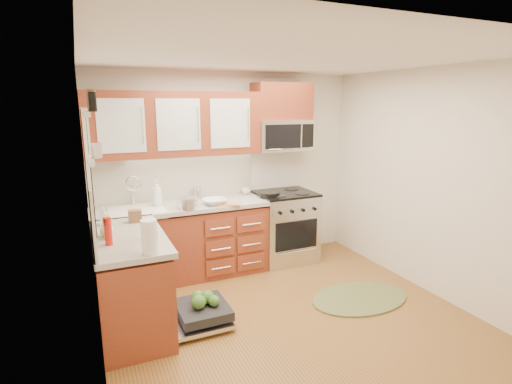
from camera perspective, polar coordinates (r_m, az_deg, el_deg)
name	(u,v)px	position (r m, az deg, el deg)	size (l,w,h in m)	color
floor	(291,320)	(4.20, 5.00, -17.73)	(3.50, 3.50, 0.00)	brown
ceiling	(296,57)	(3.64, 5.79, 18.58)	(3.50, 3.50, 0.00)	white
wall_back	(229,170)	(5.29, -3.89, 3.16)	(3.50, 0.04, 2.50)	silver
wall_front	(452,268)	(2.43, 26.15, -9.71)	(3.50, 0.04, 2.50)	silver
wall_left	(91,220)	(3.28, -22.53, -3.74)	(0.04, 3.50, 2.50)	silver
wall_right	(432,183)	(4.81, 23.90, 1.14)	(0.04, 3.50, 2.50)	silver
base_cabinet_back	(183,244)	(5.02, -10.41, -7.29)	(2.05, 0.60, 0.85)	maroon
base_cabinet_left	(131,285)	(4.07, -17.44, -12.59)	(0.60, 1.25, 0.85)	maroon
countertop_back	(181,207)	(4.87, -10.61, -2.07)	(2.07, 0.64, 0.05)	#BBB3AB
countertop_left	(128,238)	(3.90, -17.76, -6.23)	(0.64, 1.27, 0.05)	#BBB3AB
backsplash_back	(175,177)	(5.09, -11.52, 2.09)	(2.05, 0.02, 0.57)	#BAB6A7
backsplash_left	(91,209)	(3.80, -22.49, -2.21)	(0.02, 1.25, 0.57)	#BAB6A7
upper_cabinets	(175,124)	(4.86, -11.45, 9.51)	(2.05, 0.35, 0.75)	maroon
cabinet_over_mw	(282,101)	(5.33, 3.69, 12.79)	(0.76, 0.35, 0.47)	maroon
range	(285,226)	(5.46, 4.15, -4.92)	(0.76, 0.64, 0.95)	silver
microwave	(282,135)	(5.33, 3.75, 8.10)	(0.76, 0.38, 0.40)	silver
sink	(137,220)	(4.79, -16.62, -3.87)	(0.62, 0.50, 0.26)	white
dishwasher	(199,314)	(4.11, -8.19, -16.93)	(0.70, 0.60, 0.20)	silver
window	(88,171)	(3.70, -22.92, 2.80)	(0.03, 1.05, 1.05)	white
window_blind	(87,132)	(3.67, -22.97, 7.91)	(0.02, 0.96, 0.40)	white
shelf_upper	(86,114)	(2.81, -23.07, 10.24)	(0.04, 0.40, 0.03)	white
shelf_lower	(91,160)	(2.83, -22.55, 4.18)	(0.04, 0.40, 0.03)	white
rug	(360,298)	(4.71, 14.60, -14.43)	(1.14, 0.74, 0.02)	#636C3E
skillet	(269,194)	(5.13, 1.94, -0.26)	(0.27, 0.27, 0.05)	black
stock_pot	(187,203)	(4.65, -9.79, -1.57)	(0.22, 0.22, 0.13)	silver
cutting_board	(228,204)	(4.80, -3.97, -1.67)	(0.29, 0.19, 0.02)	tan
canister	(197,193)	(5.11, -8.41, -0.13)	(0.10, 0.10, 0.15)	silver
paper_towel_roll	(149,237)	(3.34, -14.98, -6.19)	(0.13, 0.13, 0.28)	white
mustard_bottle	(107,228)	(3.81, -20.53, -4.78)	(0.07, 0.07, 0.21)	yellow
red_bottle	(108,231)	(3.65, -20.37, -5.31)	(0.06, 0.06, 0.24)	red
wooden_box	(135,216)	(4.26, -16.90, -3.30)	(0.13, 0.09, 0.13)	brown
blue_carton	(149,231)	(3.71, -14.99, -5.39)	(0.09, 0.05, 0.15)	teal
bowl_a	(215,202)	(4.81, -5.91, -1.39)	(0.28, 0.28, 0.07)	#999999
bowl_b	(188,205)	(4.69, -9.70, -1.82)	(0.25, 0.25, 0.08)	#999999
cup	(246,191)	(5.32, -1.45, 0.19)	(0.12, 0.12, 0.09)	#999999
soap_bottle_a	(157,193)	(4.83, -14.00, -0.18)	(0.12, 0.12, 0.31)	#999999
soap_bottle_b	(104,216)	(4.25, -20.91, -3.26)	(0.08, 0.08, 0.18)	#999999
soap_bottle_c	(106,227)	(3.91, -20.59, -4.76)	(0.12, 0.12, 0.16)	#999999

